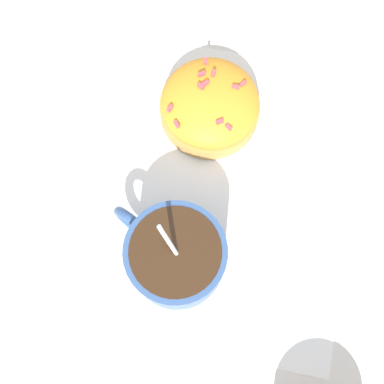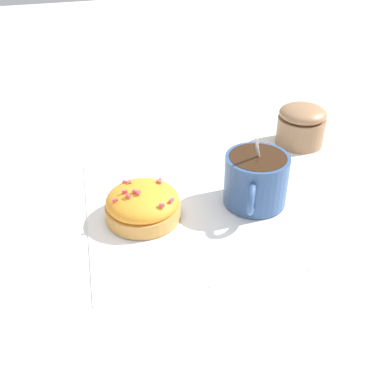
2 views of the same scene
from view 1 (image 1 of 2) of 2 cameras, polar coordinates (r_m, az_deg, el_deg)
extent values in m
plane|color=silver|center=(0.54, 0.83, 0.48)|extent=(3.00, 3.00, 0.00)
cube|color=white|center=(0.54, 0.83, 0.52)|extent=(0.33, 0.33, 0.00)
cylinder|color=#335184|center=(0.48, -1.67, -7.03)|extent=(0.09, 0.09, 0.07)
cylinder|color=#331E0F|center=(0.45, -1.78, -6.48)|extent=(0.08, 0.08, 0.01)
torus|color=#335184|center=(0.49, -6.28, -3.36)|extent=(0.03, 0.04, 0.04)
ellipsoid|color=silver|center=(0.51, -3.31, -5.23)|extent=(0.03, 0.03, 0.01)
cylinder|color=silver|center=(0.46, -1.15, -7.37)|extent=(0.04, 0.04, 0.10)
cylinder|color=#D19347|center=(0.55, 1.48, 8.86)|extent=(0.10, 0.10, 0.02)
ellipsoid|color=orange|center=(0.54, 1.53, 9.58)|extent=(0.10, 0.10, 0.04)
cube|color=#EA4C56|center=(0.52, -1.64, 7.22)|extent=(0.01, 0.01, 0.00)
cube|color=#EA4C56|center=(0.51, 2.98, 7.50)|extent=(0.01, 0.01, 0.00)
cube|color=#EA4C56|center=(0.53, 2.03, 12.56)|extent=(0.01, 0.00, 0.00)
cube|color=#EA4C56|center=(0.53, 4.69, 11.10)|extent=(0.00, 0.01, 0.00)
cube|color=#EA4C56|center=(0.51, 3.92, 6.90)|extent=(0.01, 0.01, 0.00)
cube|color=#EA4C56|center=(0.52, 0.95, 11.20)|extent=(0.01, 0.01, 0.00)
cube|color=#EA4C56|center=(0.53, 5.45, 11.37)|extent=(0.01, 0.01, 0.00)
cube|color=#EA4C56|center=(0.53, 1.04, 12.47)|extent=(0.01, 0.01, 0.00)
cube|color=#EA4C56|center=(0.53, 1.44, 11.50)|extent=(0.01, 0.01, 0.00)
cube|color=#EA4C56|center=(0.54, 1.51, 13.78)|extent=(0.01, 0.00, 0.00)
cube|color=#EA4C56|center=(0.52, -2.38, 8.89)|extent=(0.01, 0.01, 0.00)
camera|label=2|loc=(0.61, -62.42, 32.05)|focal=42.00mm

